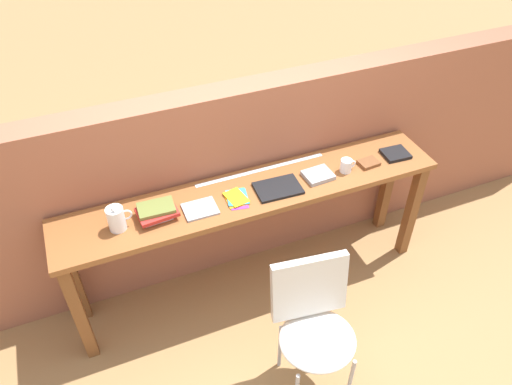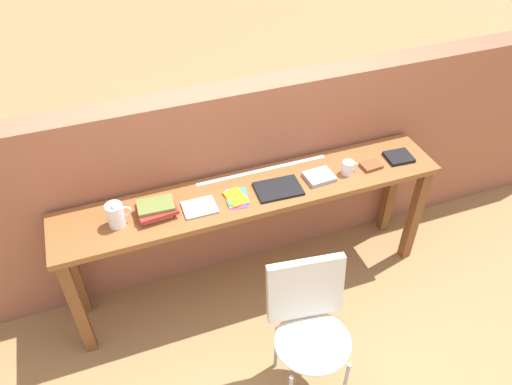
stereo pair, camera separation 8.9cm
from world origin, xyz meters
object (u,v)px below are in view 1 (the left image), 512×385
(pitcher_white, at_px, (117,218))
(book_repair_rightmost, at_px, (395,154))
(magazine_cycling, at_px, (200,209))
(pamphlet_pile_colourful, at_px, (237,198))
(mug, at_px, (346,166))
(chair_white_moulded, at_px, (314,322))
(leather_journal_brown, at_px, (369,163))
(book_open_centre, at_px, (278,188))
(book_stack_leftmost, at_px, (157,212))

(pitcher_white, xyz_separation_m, book_repair_rightmost, (1.88, -0.01, -0.07))
(magazine_cycling, relative_size, pamphlet_pile_colourful, 1.02)
(mug, bearing_deg, book_repair_rightmost, 3.35)
(chair_white_moulded, bearing_deg, leather_journal_brown, 44.73)
(magazine_cycling, bearing_deg, mug, 0.28)
(pamphlet_pile_colourful, distance_m, book_repair_rightmost, 1.16)
(chair_white_moulded, height_order, mug, mug)
(pitcher_white, relative_size, pamphlet_pile_colourful, 0.93)
(chair_white_moulded, xyz_separation_m, book_open_centre, (0.10, 0.76, 0.36))
(pamphlet_pile_colourful, bearing_deg, pitcher_white, 178.48)
(pitcher_white, distance_m, book_repair_rightmost, 1.89)
(leather_journal_brown, distance_m, book_repair_rightmost, 0.23)
(pitcher_white, bearing_deg, chair_white_moulded, -41.61)
(chair_white_moulded, distance_m, pamphlet_pile_colourful, 0.87)
(pamphlet_pile_colourful, xyz_separation_m, book_repair_rightmost, (1.16, 0.01, 0.00))
(pitcher_white, distance_m, mug, 1.48)
(book_stack_leftmost, distance_m, leather_journal_brown, 1.43)
(chair_white_moulded, bearing_deg, magazine_cycling, 118.13)
(book_stack_leftmost, distance_m, book_repair_rightmost, 1.66)
(mug, bearing_deg, pamphlet_pile_colourful, 179.18)
(magazine_cycling, bearing_deg, chair_white_moulded, -61.49)
(book_stack_leftmost, height_order, mug, mug)
(magazine_cycling, distance_m, mug, 1.00)
(pitcher_white, bearing_deg, pamphlet_pile_colourful, -1.52)
(book_stack_leftmost, relative_size, book_repair_rightmost, 1.40)
(leather_journal_brown, bearing_deg, book_open_centre, 176.18)
(pamphlet_pile_colourful, height_order, leather_journal_brown, leather_journal_brown)
(pitcher_white, relative_size, book_stack_leftmost, 0.76)
(pitcher_white, relative_size, book_repair_rightmost, 1.06)
(mug, distance_m, book_repair_rightmost, 0.40)
(chair_white_moulded, distance_m, leather_journal_brown, 1.14)
(chair_white_moulded, bearing_deg, book_repair_rightmost, 38.17)
(magazine_cycling, relative_size, book_repair_rightmost, 1.16)
(chair_white_moulded, xyz_separation_m, pamphlet_pile_colourful, (-0.17, 0.77, 0.36))
(book_repair_rightmost, bearing_deg, chair_white_moulded, -138.26)
(chair_white_moulded, relative_size, pamphlet_pile_colourful, 4.51)
(pitcher_white, xyz_separation_m, magazine_cycling, (0.48, -0.03, -0.07))
(pitcher_white, bearing_deg, book_stack_leftmost, 2.23)
(chair_white_moulded, distance_m, pitcher_white, 1.26)
(pitcher_white, height_order, mug, pitcher_white)
(book_open_centre, height_order, mug, mug)
(pitcher_white, xyz_separation_m, book_open_centre, (0.99, -0.03, -0.07))
(magazine_cycling, height_order, mug, mug)
(pitcher_white, height_order, magazine_cycling, pitcher_white)
(book_repair_rightmost, bearing_deg, book_stack_leftmost, -176.96)
(book_open_centre, xyz_separation_m, mug, (0.49, 0.00, 0.04))
(book_repair_rightmost, bearing_deg, book_open_centre, -174.82)
(mug, bearing_deg, leather_journal_brown, 1.44)
(leather_journal_brown, xyz_separation_m, book_repair_rightmost, (0.22, 0.02, -0.00))
(chair_white_moulded, height_order, magazine_cycling, magazine_cycling)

